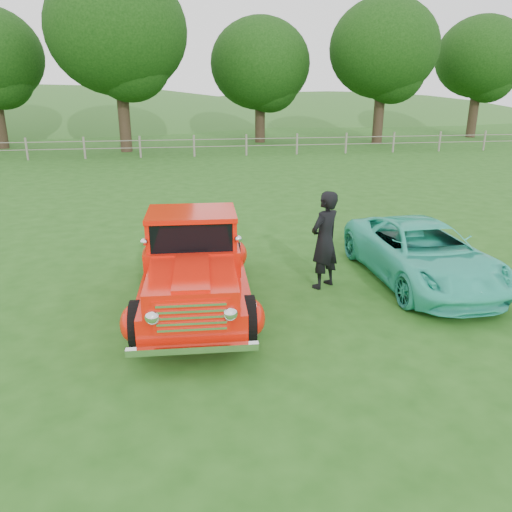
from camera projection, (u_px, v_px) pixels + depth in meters
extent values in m
plane|color=#1F4D14|center=(259.00, 339.00, 7.94)|extent=(140.00, 140.00, 0.00)
ellipsoid|color=#2C5820|center=(35.00, 162.00, 60.94)|extent=(84.00, 60.00, 18.00)
ellipsoid|color=#2C5820|center=(325.00, 144.00, 70.14)|extent=(72.00, 52.00, 14.00)
cube|color=gray|center=(194.00, 147.00, 28.30)|extent=(48.00, 0.04, 0.04)
cube|color=gray|center=(194.00, 140.00, 28.17)|extent=(48.00, 0.04, 0.04)
cylinder|color=#312218|center=(124.00, 111.00, 29.89)|extent=(0.70, 0.70, 4.84)
ellipsoid|color=black|center=(117.00, 31.00, 28.47)|extent=(8.00, 8.00, 7.20)
cylinder|color=#312218|center=(260.00, 115.00, 35.18)|extent=(0.70, 0.70, 3.74)
ellipsoid|color=black|center=(260.00, 64.00, 34.08)|extent=(6.80, 6.80, 6.12)
cylinder|color=#312218|center=(379.00, 111.00, 34.43)|extent=(0.70, 0.70, 4.40)
ellipsoid|color=black|center=(384.00, 48.00, 33.14)|extent=(7.20, 7.20, 6.48)
cylinder|color=#312218|center=(474.00, 110.00, 38.65)|extent=(0.70, 0.70, 4.18)
ellipsoid|color=black|center=(481.00, 57.00, 37.42)|extent=(6.60, 6.60, 5.94)
cylinder|color=black|center=(139.00, 325.00, 7.59)|extent=(0.28, 0.77, 0.76)
cylinder|color=black|center=(247.00, 319.00, 7.76)|extent=(0.28, 0.77, 0.76)
cylinder|color=black|center=(155.00, 258.00, 10.50)|extent=(0.28, 0.77, 0.76)
cylinder|color=black|center=(234.00, 256.00, 10.67)|extent=(0.28, 0.77, 0.76)
cube|color=red|center=(194.00, 274.00, 9.06)|extent=(1.80, 4.69, 0.44)
ellipsoid|color=red|center=(134.00, 323.00, 7.57)|extent=(0.46, 0.77, 0.54)
ellipsoid|color=red|center=(252.00, 317.00, 7.75)|extent=(0.46, 0.77, 0.54)
ellipsoid|color=red|center=(152.00, 257.00, 10.48)|extent=(0.46, 0.77, 0.54)
ellipsoid|color=red|center=(237.00, 254.00, 10.67)|extent=(0.46, 0.77, 0.54)
cube|color=red|center=(192.00, 287.00, 7.48)|extent=(1.41, 1.67, 0.42)
cube|color=red|center=(193.00, 255.00, 8.84)|extent=(1.67, 1.43, 0.44)
cube|color=black|center=(192.00, 229.00, 8.69)|extent=(1.50, 1.20, 0.50)
cube|color=red|center=(191.00, 213.00, 8.60)|extent=(1.58, 1.30, 0.08)
cube|color=red|center=(194.00, 234.00, 10.21)|extent=(1.28, 2.01, 0.45)
cube|color=white|center=(192.00, 317.00, 6.76)|extent=(1.07, 0.16, 0.50)
cube|color=white|center=(193.00, 349.00, 6.80)|extent=(1.81, 0.20, 0.10)
cube|color=white|center=(195.00, 243.00, 11.39)|extent=(1.71, 0.19, 0.10)
imported|color=#32C8AA|center=(422.00, 253.00, 10.14)|extent=(2.05, 4.37, 1.21)
imported|color=black|center=(325.00, 240.00, 9.72)|extent=(0.85, 0.79, 1.95)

